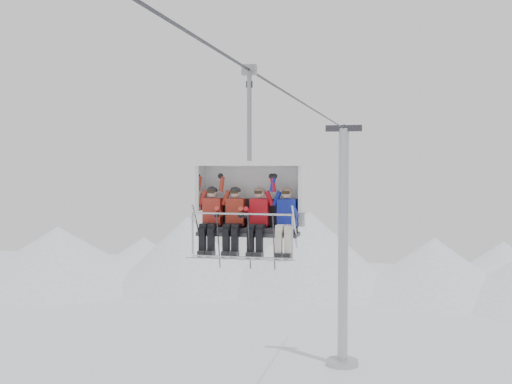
% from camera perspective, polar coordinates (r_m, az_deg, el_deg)
% --- Properties ---
extents(ridgeline, '(72.00, 21.00, 7.00)m').
position_cam_1_polar(ridgeline, '(56.69, 7.92, -6.12)').
color(ridgeline, white).
rests_on(ridgeline, ground).
extents(lift_tower_right, '(2.00, 1.80, 13.48)m').
position_cam_1_polar(lift_tower_right, '(36.37, 7.74, -6.29)').
color(lift_tower_right, '#A3A5AA').
rests_on(lift_tower_right, ground).
extents(haul_cable, '(0.06, 50.00, 0.06)m').
position_cam_1_polar(haul_cable, '(14.29, 0.00, 10.44)').
color(haul_cable, '#323237').
rests_on(haul_cable, lift_tower_left).
extents(chairlift_carrier, '(2.27, 1.17, 3.98)m').
position_cam_1_polar(chairlift_carrier, '(13.67, -0.48, -0.33)').
color(chairlift_carrier, black).
rests_on(chairlift_carrier, haul_cable).
extents(skier_far_left, '(0.39, 1.69, 1.56)m').
position_cam_1_polar(skier_far_left, '(13.61, -4.01, -2.30)').
color(skier_far_left, '#B62E21').
rests_on(skier_far_left, chairlift_carrier).
extents(skier_center_left, '(0.39, 1.69, 1.56)m').
position_cam_1_polar(skier_center_left, '(13.47, -1.94, -2.34)').
color(skier_center_left, '#AD311F').
rests_on(skier_center_left, chairlift_carrier).
extents(skier_center_right, '(0.39, 1.69, 1.56)m').
position_cam_1_polar(skier_center_right, '(13.35, 0.21, -2.39)').
color(skier_center_right, red).
rests_on(skier_center_right, chairlift_carrier).
extents(skier_far_right, '(0.39, 1.69, 1.56)m').
position_cam_1_polar(skier_far_right, '(13.23, 2.69, -2.43)').
color(skier_far_right, '#16239E').
rests_on(skier_far_right, chairlift_carrier).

